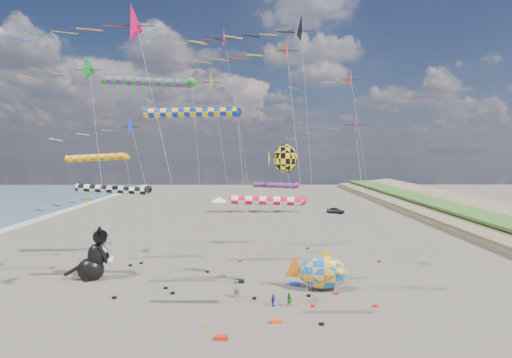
{
  "coord_description": "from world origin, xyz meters",
  "views": [
    {
      "loc": [
        0.89,
        -25.02,
        13.09
      ],
      "look_at": [
        1.32,
        12.0,
        10.5
      ],
      "focal_mm": 28.0,
      "sensor_mm": 36.0,
      "label": 1
    }
  ],
  "objects": [
    {
      "name": "windsock_3",
      "position": [
        -11.66,
        12.18,
        9.48
      ],
      "size": [
        8.25,
        0.75,
        9.9
      ],
      "color": "black",
      "rests_on": "ground"
    },
    {
      "name": "delta_kite_7",
      "position": [
        -4.75,
        21.43,
        20.56
      ],
      "size": [
        11.37,
        2.2,
        21.99
      ],
      "color": "orange",
      "rests_on": "ground"
    },
    {
      "name": "windsock_0",
      "position": [
        -3.87,
        9.44,
        16.35
      ],
      "size": [
        9.59,
        0.84,
        16.83
      ],
      "color": "#1230B7",
      "rests_on": "ground"
    },
    {
      "name": "windsock_2",
      "position": [
        -9.49,
        17.26,
        20.25
      ],
      "size": [
        10.93,
        0.96,
        20.79
      ],
      "color": "#1B9625",
      "rests_on": "ground"
    },
    {
      "name": "kite_bag_1",
      "position": [
        -1.21,
        1.84,
        0.15
      ],
      "size": [
        0.9,
        0.44,
        0.3
      ],
      "primitive_type": "cube",
      "color": "red",
      "rests_on": "ground"
    },
    {
      "name": "delta_kite_2",
      "position": [
        -14.3,
        9.72,
        19.93
      ],
      "size": [
        10.58,
        2.51,
        21.45
      ],
      "color": "#127C21",
      "rests_on": "ground"
    },
    {
      "name": "kite_bag_3",
      "position": [
        2.77,
        4.52,
        0.15
      ],
      "size": [
        0.9,
        0.44,
        0.3
      ],
      "primitive_type": "cube",
      "color": "#FF4115",
      "rests_on": "ground"
    },
    {
      "name": "windsock_5",
      "position": [
        -16.37,
        20.72,
        12.33
      ],
      "size": [
        8.4,
        0.85,
        12.8
      ],
      "color": "orange",
      "rests_on": "ground"
    },
    {
      "name": "kite_bag_0",
      "position": [
        5.09,
        13.05,
        0.15
      ],
      "size": [
        0.9,
        0.44,
        0.3
      ],
      "primitive_type": "cube",
      "color": "blue",
      "rests_on": "ground"
    },
    {
      "name": "kite_bag_2",
      "position": [
        -0.3,
        13.87,
        0.15
      ],
      "size": [
        0.9,
        0.44,
        0.3
      ],
      "primitive_type": "cube",
      "color": "black",
      "rests_on": "ground"
    },
    {
      "name": "delta_kite_1",
      "position": [
        4.55,
        14.37,
        24.51
      ],
      "size": [
        12.72,
        2.94,
        26.21
      ],
      "color": "black",
      "rests_on": "ground"
    },
    {
      "name": "cat_inflatable",
      "position": [
        -15.24,
        15.15,
        2.74
      ],
      "size": [
        4.39,
        2.85,
        5.47
      ],
      "primitive_type": null,
      "rotation": [
        0.0,
        0.0,
        0.22
      ],
      "color": "black",
      "rests_on": "ground"
    },
    {
      "name": "child_green",
      "position": [
        4.07,
        7.71,
        0.57
      ],
      "size": [
        0.7,
        0.66,
        1.13
      ],
      "primitive_type": "imported",
      "rotation": [
        0.0,
        0.0,
        -0.57
      ],
      "color": "#1F781A",
      "rests_on": "ground"
    },
    {
      "name": "tent_row",
      "position": [
        1.5,
        60.0,
        3.15
      ],
      "size": [
        19.2,
        4.2,
        3.8
      ],
      "color": "white",
      "rests_on": "ground"
    },
    {
      "name": "delta_kite_0",
      "position": [
        2.5,
        7.63,
        20.71
      ],
      "size": [
        10.51,
        2.04,
        22.1
      ],
      "color": "#FE3818",
      "rests_on": "ground"
    },
    {
      "name": "delta_kite_4",
      "position": [
        8.46,
        7.55,
        15.02
      ],
      "size": [
        7.68,
        1.94,
        16.31
      ],
      "color": "purple",
      "rests_on": "ground"
    },
    {
      "name": "fish_inflatable",
      "position": [
        7.52,
        11.48,
        1.79
      ],
      "size": [
        6.24,
        3.06,
        4.15
      ],
      "color": "blue",
      "rests_on": "ground"
    },
    {
      "name": "delta_kite_3",
      "position": [
        12.23,
        21.08,
        20.94
      ],
      "size": [
        11.19,
        2.53,
        22.46
      ],
      "color": "red",
      "rests_on": "ground"
    },
    {
      "name": "windsock_4",
      "position": [
        2.33,
        4.1,
        9.38
      ],
      "size": [
        7.05,
        0.67,
        9.79
      ],
      "color": "red",
      "rests_on": "ground"
    },
    {
      "name": "delta_kite_5",
      "position": [
        -6.71,
        3.91,
        21.66
      ],
      "size": [
        13.74,
        2.85,
        23.33
      ],
      "color": "#F00744",
      "rests_on": "ground"
    },
    {
      "name": "delta_kite_8",
      "position": [
        -3.55,
        24.19,
        26.53
      ],
      "size": [
        16.12,
        2.67,
        28.16
      ],
      "color": "#E91740",
      "rests_on": "ground"
    },
    {
      "name": "delta_kite_9",
      "position": [
        -18.33,
        19.8,
        7.15
      ],
      "size": [
        10.15,
        1.73,
        8.38
      ],
      "color": "orange",
      "rests_on": "ground"
    },
    {
      "name": "ground",
      "position": [
        0.0,
        0.0,
        0.0
      ],
      "size": [
        260.0,
        260.0,
        0.0
      ],
      "primitive_type": "plane",
      "color": "brown",
      "rests_on": "ground"
    },
    {
      "name": "windsock_1",
      "position": [
        4.4,
        27.5,
        8.54
      ],
      "size": [
        7.42,
        0.73,
        8.96
      ],
      "color": "red",
      "rests_on": "ground"
    },
    {
      "name": "delta_kite_6",
      "position": [
        -11.03,
        10.8,
        15.03
      ],
      "size": [
        10.57,
        1.97,
        16.36
      ],
      "color": "#1537CA",
      "rests_on": "ground"
    },
    {
      "name": "parked_car",
      "position": [
        18.62,
        58.0,
        0.63
      ],
      "size": [
        3.97,
        3.08,
        1.26
      ],
      "primitive_type": "imported",
      "rotation": [
        0.0,
        0.0,
        1.07
      ],
      "color": "#26262D",
      "rests_on": "ground"
    },
    {
      "name": "person_adult",
      "position": [
        -0.4,
        9.82,
        0.8
      ],
      "size": [
        0.63,
        0.47,
        1.6
      ],
      "primitive_type": "imported",
      "rotation": [
        0.0,
        0.0,
        0.15
      ],
      "color": "slate",
      "rests_on": "ground"
    },
    {
      "name": "child_blue",
      "position": [
        2.72,
        7.81,
        0.54
      ],
      "size": [
        0.6,
        0.65,
        1.07
      ],
      "primitive_type": "imported",
      "rotation": [
        0.0,
        0.0,
        0.88
      ],
      "color": "navy",
      "rests_on": "ground"
    },
    {
      "name": "angelfish_kite",
      "position": [
        3.85,
        12.0,
        12.31
      ],
      "size": [
        3.74,
        3.02,
        13.72
      ],
      "color": "yellow",
      "rests_on": "ground"
    }
  ]
}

